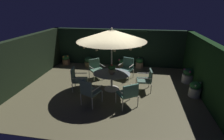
# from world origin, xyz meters

# --- Properties ---
(ground_plane) EXTENTS (7.96, 6.56, 0.02)m
(ground_plane) POSITION_xyz_m (0.00, 0.00, -0.01)
(ground_plane) COLOR brown
(hedge_backdrop_rear) EXTENTS (7.96, 0.30, 2.12)m
(hedge_backdrop_rear) POSITION_xyz_m (0.00, 3.13, 1.06)
(hedge_backdrop_rear) COLOR black
(hedge_backdrop_rear) RESTS_ON ground_plane
(hedge_backdrop_left) EXTENTS (0.30, 6.56, 2.12)m
(hedge_backdrop_left) POSITION_xyz_m (-3.83, 0.00, 1.06)
(hedge_backdrop_left) COLOR black
(hedge_backdrop_left) RESTS_ON ground_plane
(hedge_backdrop_right) EXTENTS (0.30, 6.56, 2.12)m
(hedge_backdrop_right) POSITION_xyz_m (3.83, 0.00, 1.06)
(hedge_backdrop_right) COLOR black
(hedge_backdrop_right) RESTS_ON ground_plane
(patio_dining_table) EXTENTS (1.57, 1.29, 0.75)m
(patio_dining_table) POSITION_xyz_m (0.11, -0.12, 0.60)
(patio_dining_table) COLOR beige
(patio_dining_table) RESTS_ON ground_plane
(patio_umbrella) EXTENTS (2.73, 2.73, 2.62)m
(patio_umbrella) POSITION_xyz_m (0.11, -0.12, 2.32)
(patio_umbrella) COLOR beige
(patio_umbrella) RESTS_ON ground_plane
(centerpiece_planter) EXTENTS (0.31, 0.31, 0.43)m
(centerpiece_planter) POSITION_xyz_m (0.14, -0.24, 1.00)
(centerpiece_planter) COLOR tan
(centerpiece_planter) RESTS_ON patio_dining_table
(patio_chair_north) EXTENTS (0.77, 0.75, 1.00)m
(patio_chair_north) POSITION_xyz_m (0.65, 1.23, 0.57)
(patio_chair_north) COLOR silver
(patio_chair_north) RESTS_ON ground_plane
(patio_chair_northeast) EXTENTS (0.85, 0.84, 0.94)m
(patio_chair_northeast) POSITION_xyz_m (-0.85, 0.96, 0.54)
(patio_chair_northeast) COLOR beige
(patio_chair_northeast) RESTS_ON ground_plane
(patio_chair_east) EXTENTS (0.70, 0.69, 0.98)m
(patio_chair_east) POSITION_xyz_m (-1.32, -0.38, 0.55)
(patio_chair_east) COLOR silver
(patio_chair_east) RESTS_ON ground_plane
(patio_chair_southeast) EXTENTS (0.75, 0.77, 1.01)m
(patio_chair_southeast) POSITION_xyz_m (-0.47, -1.45, 0.58)
(patio_chair_southeast) COLOR silver
(patio_chair_southeast) RESTS_ON ground_plane
(patio_chair_south) EXTENTS (0.85, 0.83, 0.92)m
(patio_chair_south) POSITION_xyz_m (0.90, -1.32, 0.55)
(patio_chair_south) COLOR silver
(patio_chair_south) RESTS_ON ground_plane
(patio_chair_southwest) EXTENTS (0.65, 0.65, 0.92)m
(patio_chair_southwest) POSITION_xyz_m (1.55, 0.03, 0.54)
(patio_chair_southwest) COLOR silver
(patio_chair_southwest) RESTS_ON ground_plane
(potted_plant_back_center) EXTENTS (0.52, 0.52, 0.69)m
(potted_plant_back_center) POSITION_xyz_m (3.51, 1.15, 0.34)
(potted_plant_back_center) COLOR beige
(potted_plant_back_center) RESTS_ON ground_plane
(potted_plant_front_corner) EXTENTS (0.44, 0.44, 0.63)m
(potted_plant_front_corner) POSITION_xyz_m (3.46, -0.17, 0.31)
(potted_plant_front_corner) COLOR beige
(potted_plant_front_corner) RESTS_ON ground_plane
(potted_plant_left_near) EXTENTS (0.44, 0.44, 0.58)m
(potted_plant_left_near) POSITION_xyz_m (-3.18, 2.62, 0.29)
(potted_plant_left_near) COLOR #9F6F4B
(potted_plant_left_near) RESTS_ON ground_plane
(potted_plant_back_left) EXTENTS (0.51, 0.51, 0.57)m
(potted_plant_back_left) POSITION_xyz_m (-1.70, 2.53, 0.27)
(potted_plant_back_left) COLOR olive
(potted_plant_back_left) RESTS_ON ground_plane
(potted_plant_left_far) EXTENTS (0.43, 0.43, 0.58)m
(potted_plant_left_far) POSITION_xyz_m (1.26, 2.79, 0.30)
(potted_plant_left_far) COLOR tan
(potted_plant_left_far) RESTS_ON ground_plane
(potted_plant_right_near) EXTENTS (0.38, 0.36, 0.53)m
(potted_plant_right_near) POSITION_xyz_m (0.25, 2.59, 0.28)
(potted_plant_right_near) COLOR #7C7150
(potted_plant_right_near) RESTS_ON ground_plane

